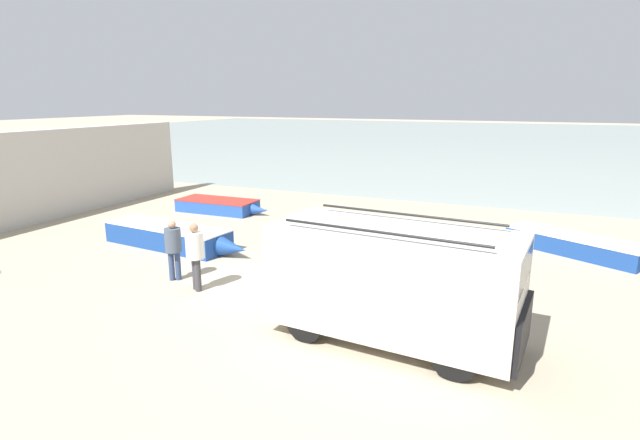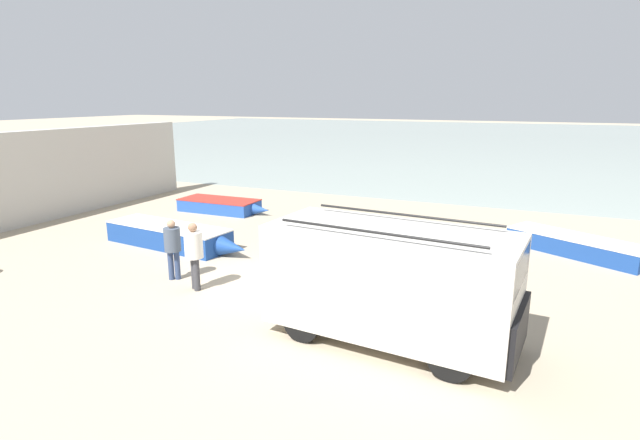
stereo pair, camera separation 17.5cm
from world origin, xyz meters
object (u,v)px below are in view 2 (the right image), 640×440
at_px(fishing_rowboat_2, 222,205).
at_px(fisherman_0, 173,244).
at_px(parked_van, 391,281).
at_px(fisherman_2, 194,250).
at_px(fishing_rowboat_1, 582,247).
at_px(fishing_rowboat_0, 173,236).

bearing_deg(fishing_rowboat_2, fisherman_0, -64.57).
xyz_separation_m(parked_van, fishing_rowboat_2, (-9.76, 8.24, -0.99)).
height_order(fisherman_0, fisherman_2, fisherman_2).
relative_size(parked_van, fishing_rowboat_1, 1.06).
height_order(fishing_rowboat_0, fishing_rowboat_1, fishing_rowboat_0).
xyz_separation_m(fisherman_0, fisherman_2, (0.97, -0.35, 0.06)).
bearing_deg(fishing_rowboat_0, parked_van, -16.43).
distance_m(parked_van, fishing_rowboat_1, 8.60).
height_order(parked_van, fisherman_2, parked_van).
bearing_deg(fishing_rowboat_2, fishing_rowboat_0, -73.23).
xyz_separation_m(fishing_rowboat_2, fisherman_0, (3.60, -7.27, 0.71)).
xyz_separation_m(parked_van, fishing_rowboat_0, (-8.20, 3.37, -0.91)).
bearing_deg(fisherman_2, fisherman_0, -77.71).
relative_size(fishing_rowboat_1, fishing_rowboat_2, 1.15).
bearing_deg(fishing_rowboat_1, parked_van, -88.14).
relative_size(fishing_rowboat_2, fisherman_2, 2.36).
height_order(parked_van, fishing_rowboat_1, parked_van).
distance_m(fishing_rowboat_0, fisherman_2, 4.14).
xyz_separation_m(fishing_rowboat_1, fishing_rowboat_2, (-13.53, 0.57, -0.02)).
distance_m(fishing_rowboat_2, fisherman_0, 8.14).
distance_m(fishing_rowboat_1, fishing_rowboat_2, 13.54).
bearing_deg(fisherman_2, fishing_rowboat_2, -116.72).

